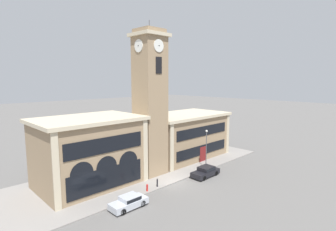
{
  "coord_description": "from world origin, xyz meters",
  "views": [
    {
      "loc": [
        -23.94,
        -23.14,
        13.62
      ],
      "look_at": [
        1.76,
        3.22,
        8.62
      ],
      "focal_mm": 28.0,
      "sensor_mm": 36.0,
      "label": 1
    }
  ],
  "objects": [
    {
      "name": "ground_plane",
      "position": [
        0.0,
        0.0,
        0.0
      ],
      "size": [
        300.0,
        300.0,
        0.0
      ],
      "primitive_type": "plane",
      "color": "#605E5B"
    },
    {
      "name": "sidewalk_kerb",
      "position": [
        0.0,
        6.83,
        0.07
      ],
      "size": [
        42.94,
        13.65,
        0.15
      ],
      "color": "gray",
      "rests_on": "ground_plane"
    },
    {
      "name": "clock_tower",
      "position": [
        -0.0,
        5.05,
        10.32
      ],
      "size": [
        4.38,
        4.38,
        21.71
      ],
      "color": "#937A5B",
      "rests_on": "ground_plane"
    },
    {
      "name": "town_hall_left_wing",
      "position": [
        -8.35,
        7.4,
        4.49
      ],
      "size": [
        13.12,
        9.14,
        8.92
      ],
      "color": "#937A5B",
      "rests_on": "ground_plane"
    },
    {
      "name": "town_hall_right_wing",
      "position": [
        9.8,
        7.41,
        3.9
      ],
      "size": [
        16.03,
        9.14,
        7.75
      ],
      "color": "#937A5B",
      "rests_on": "ground_plane"
    },
    {
      "name": "parked_car_near",
      "position": [
        -8.43,
        -1.25,
        0.71
      ],
      "size": [
        4.14,
        1.81,
        1.35
      ],
      "rotation": [
        0.0,
        0.0,
        3.14
      ],
      "color": "#B2B7C1",
      "rests_on": "ground_plane"
    },
    {
      "name": "parked_car_mid",
      "position": [
        4.88,
        -1.25,
        0.74
      ],
      "size": [
        4.48,
        1.9,
        1.41
      ],
      "rotation": [
        0.0,
        0.0,
        3.14
      ],
      "color": "black",
      "rests_on": "ground_plane"
    },
    {
      "name": "street_lamp",
      "position": [
        7.39,
        0.62,
        4.06
      ],
      "size": [
        0.36,
        0.36,
        5.98
      ],
      "color": "#4C4C51",
      "rests_on": "sidewalk_kerb"
    },
    {
      "name": "bollard",
      "position": [
        -2.7,
        0.59,
        0.67
      ],
      "size": [
        0.18,
        0.18,
        1.06
      ],
      "color": "black",
      "rests_on": "sidewalk_kerb"
    },
    {
      "name": "fire_hydrant",
      "position": [
        -4.48,
        0.48,
        0.57
      ],
      "size": [
        0.22,
        0.22,
        0.87
      ],
      "color": "red",
      "rests_on": "sidewalk_kerb"
    }
  ]
}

